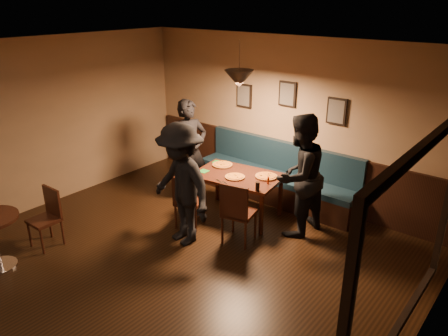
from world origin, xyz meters
name	(u,v)px	position (x,y,z in m)	size (l,w,h in m)	color
floor	(134,286)	(0.00, 0.00, 0.00)	(7.00, 7.00, 0.00)	black
ceiling	(112,57)	(0.00, 0.00, 2.80)	(7.00, 7.00, 0.00)	silver
wall_back	(287,120)	(0.00, 3.50, 1.40)	(6.00, 6.00, 0.00)	#8C704F
wall_left	(0,134)	(-3.00, 0.00, 1.40)	(7.00, 7.00, 0.00)	#8C704F
wall_right	(391,291)	(3.00, 0.00, 1.40)	(7.00, 7.00, 0.00)	#8C704F
wainscot	(283,169)	(0.00, 3.47, 0.50)	(5.88, 0.06, 1.00)	black
booth_bench	(275,173)	(0.00, 3.20, 0.50)	(3.00, 0.60, 1.00)	#0F232D
window_frame	(410,248)	(2.96, 0.50, 1.50)	(0.06, 2.56, 1.86)	black
window_glass	(406,246)	(2.93, 0.50, 1.50)	(2.40, 2.40, 0.00)	black
picture_left	(244,96)	(-0.90, 3.47, 1.70)	(0.32, 0.04, 0.42)	black
picture_center	(287,94)	(0.00, 3.47, 1.85)	(0.32, 0.04, 0.42)	black
picture_right	(337,111)	(0.90, 3.47, 1.70)	(0.32, 0.04, 0.42)	black
pendant_lamp	(239,79)	(-0.14, 2.31, 2.25)	(0.44, 0.44, 0.25)	black
dining_table	(238,195)	(-0.14, 2.31, 0.36)	(1.36, 0.87, 0.73)	black
chair_near_left	(190,200)	(-0.51, 1.57, 0.44)	(0.39, 0.39, 0.88)	black
chair_near_right	(239,211)	(0.35, 1.70, 0.48)	(0.43, 0.43, 0.96)	black
diner_left	(190,150)	(-1.20, 2.32, 0.89)	(0.65, 0.43, 1.79)	black
diner_right	(299,176)	(0.87, 2.45, 0.93)	(0.90, 0.70, 1.86)	black
diner_front	(181,185)	(-0.28, 1.18, 0.90)	(1.16, 0.67, 1.80)	black
pizza_a	(222,165)	(-0.57, 2.45, 0.75)	(0.34, 0.34, 0.04)	#CF6027
pizza_b	(235,177)	(-0.10, 2.17, 0.75)	(0.31, 0.31, 0.04)	gold
pizza_c	(266,176)	(0.28, 2.49, 0.75)	(0.35, 0.35, 0.04)	#C28024
soda_glass	(258,186)	(0.45, 2.00, 0.80)	(0.06, 0.06, 0.14)	black
tabasco_bottle	(268,180)	(0.43, 2.31, 0.79)	(0.03, 0.03, 0.13)	#902404
napkin_a	(217,162)	(-0.75, 2.53, 0.73)	(0.15, 0.15, 0.01)	#1C6A1E
napkin_b	(204,171)	(-0.66, 2.07, 0.73)	(0.15, 0.15, 0.01)	#1D7023
cutlery_set	(222,182)	(-0.14, 1.91, 0.73)	(0.02, 0.18, 0.00)	silver
cafe_chair_far	(44,219)	(-1.72, -0.16, 0.43)	(0.38, 0.38, 0.86)	#33140E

